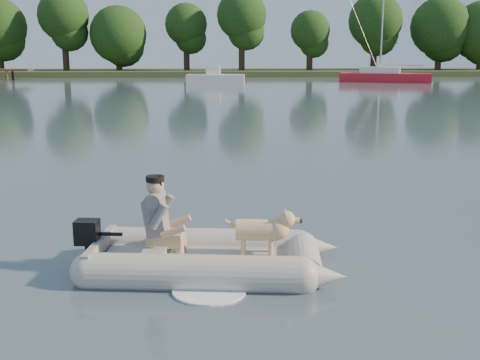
{
  "coord_description": "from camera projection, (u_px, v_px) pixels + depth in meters",
  "views": [
    {
      "loc": [
        -0.14,
        -7.36,
        2.8
      ],
      "look_at": [
        0.37,
        2.1,
        0.75
      ],
      "focal_mm": 45.0,
      "sensor_mm": 36.0,
      "label": 1
    }
  ],
  "objects": [
    {
      "name": "shore_bank",
      "position": [
        208.0,
        73.0,
        68.24
      ],
      "size": [
        160.0,
        12.0,
        0.7
      ],
      "primitive_type": "cube",
      "color": "#47512D",
      "rests_on": "water"
    },
    {
      "name": "outboard_motor",
      "position": [
        88.0,
        246.0,
        7.83
      ],
      "size": [
        0.42,
        0.32,
        0.75
      ],
      "primitive_type": null,
      "rotation": [
        0.0,
        0.0,
        -0.11
      ],
      "color": "black",
      "rests_on": "dinghy"
    },
    {
      "name": "motorboat",
      "position": [
        216.0,
        72.0,
        50.86
      ],
      "size": [
        5.22,
        2.38,
        2.15
      ],
      "primitive_type": null,
      "rotation": [
        0.0,
        0.0,
        -0.09
      ],
      "color": "white",
      "rests_on": "water"
    },
    {
      "name": "water",
      "position": [
        220.0,
        271.0,
        7.78
      ],
      "size": [
        160.0,
        160.0,
        0.0
      ],
      "primitive_type": "plane",
      "color": "slate",
      "rests_on": "ground"
    },
    {
      "name": "man",
      "position": [
        158.0,
        214.0,
        7.74
      ],
      "size": [
        0.75,
        0.66,
        1.03
      ],
      "primitive_type": null,
      "rotation": [
        0.0,
        0.0,
        -0.11
      ],
      "color": "slate",
      "rests_on": "dinghy"
    },
    {
      "name": "dog",
      "position": [
        257.0,
        234.0,
        7.72
      ],
      "size": [
        0.92,
        0.41,
        0.59
      ],
      "primitive_type": null,
      "rotation": [
        0.0,
        0.0,
        -0.11
      ],
      "color": "tan",
      "rests_on": "dinghy"
    },
    {
      "name": "treeline",
      "position": [
        221.0,
        26.0,
        66.35
      ],
      "size": [
        75.85,
        7.35,
        9.27
      ],
      "color": "#332316",
      "rests_on": "shore_bank"
    },
    {
      "name": "sailboat",
      "position": [
        384.0,
        77.0,
        53.61
      ],
      "size": [
        8.23,
        4.94,
        10.86
      ],
      "rotation": [
        0.0,
        0.0,
        -0.35
      ],
      "color": "red",
      "rests_on": "water"
    },
    {
      "name": "dinghy",
      "position": [
        209.0,
        229.0,
        7.69
      ],
      "size": [
        4.69,
        3.4,
        1.33
      ],
      "primitive_type": null,
      "rotation": [
        0.0,
        0.0,
        -0.11
      ],
      "color": "gray",
      "rests_on": "water"
    }
  ]
}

